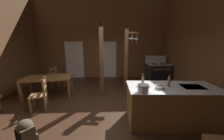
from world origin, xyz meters
name	(u,v)px	position (x,y,z in m)	size (l,w,h in m)	color
ground_plane	(99,111)	(0.00, 0.00, -0.05)	(7.91, 8.03, 0.10)	#382316
wall_back	(103,39)	(0.00, 3.69, 2.20)	(7.91, 0.14, 4.39)	brown
glazed_door_back_left	(75,60)	(-1.60, 3.61, 1.02)	(1.00, 0.01, 2.05)	white
glazed_panel_back_right	(109,60)	(0.36, 3.61, 1.02)	(0.84, 0.01, 2.05)	white
kitchen_island	(171,104)	(1.83, -0.66, 0.47)	(2.21, 1.07, 0.94)	brown
stove_range	(158,72)	(2.88, 2.73, 0.48)	(1.16, 0.85, 1.32)	#272727
support_post_with_pot_rack	(127,56)	(1.02, 1.36, 1.46)	(0.55, 0.25, 2.74)	brown
support_post_center	(102,60)	(0.05, 0.99, 1.37)	(0.14, 0.14, 2.74)	brown
dining_table	(48,79)	(-1.97, 1.10, 0.65)	(1.81, 1.14, 0.74)	brown
ladderback_chair_near_window	(57,78)	(-2.02, 1.98, 0.45)	(0.53, 0.53, 0.95)	#9E7044
ladderback_chair_by_post	(40,94)	(-1.78, 0.14, 0.45)	(0.55, 0.55, 0.95)	#9E7044
backpack	(26,134)	(-1.27, -1.37, 0.31)	(0.39, 0.39, 0.60)	#4C4233
stockpot_on_counter	(143,88)	(1.01, -0.96, 1.02)	(0.32, 0.24, 0.16)	silver
mixing_bowl_on_counter	(160,87)	(1.45, -0.78, 0.97)	(0.19, 0.19, 0.07)	silver
bottle_tall_on_counter	(143,81)	(1.13, -0.53, 1.05)	(0.06, 0.06, 0.29)	brown
bottle_short_on_counter	(169,82)	(1.72, -0.67, 1.05)	(0.07, 0.07, 0.29)	brown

